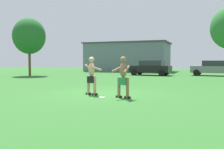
% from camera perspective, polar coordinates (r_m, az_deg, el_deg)
% --- Properties ---
extents(ground_plane, '(80.00, 80.00, 0.00)m').
position_cam_1_polar(ground_plane, '(11.63, -2.76, -4.53)').
color(ground_plane, '#2D6628').
extents(player_with_cap, '(0.70, 0.68, 1.75)m').
position_cam_1_polar(player_with_cap, '(11.25, -4.75, 0.15)').
color(player_with_cap, black).
rests_on(player_with_cap, ground_plane).
extents(player_in_green, '(0.77, 0.69, 1.75)m').
position_cam_1_polar(player_in_green, '(10.25, 2.60, -0.37)').
color(player_in_green, black).
rests_on(player_in_green, ground_plane).
extents(frisbee, '(0.29, 0.29, 0.03)m').
position_cam_1_polar(frisbee, '(10.46, -2.29, -5.33)').
color(frisbee, white).
rests_on(frisbee, ground_plane).
extents(car_black_near_post, '(4.47, 2.40, 1.58)m').
position_cam_1_polar(car_black_near_post, '(26.53, 8.98, 1.59)').
color(car_black_near_post, black).
rests_on(car_black_near_post, ground_plane).
extents(car_gray_mid_lot, '(4.46, 2.39, 1.58)m').
position_cam_1_polar(car_gray_mid_lot, '(27.47, 22.52, 1.44)').
color(car_gray_mid_lot, slate).
rests_on(car_gray_mid_lot, ground_plane).
extents(outbuilding_behind_lot, '(11.87, 6.93, 4.18)m').
position_cam_1_polar(outbuilding_behind_lot, '(36.25, 3.76, 4.07)').
color(outbuilding_behind_lot, slate).
rests_on(outbuilding_behind_lot, ground_plane).
extents(tree_right_field, '(3.31, 3.31, 5.94)m').
position_cam_1_polar(tree_right_field, '(26.95, -18.70, 8.44)').
color(tree_right_field, brown).
rests_on(tree_right_field, ground_plane).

